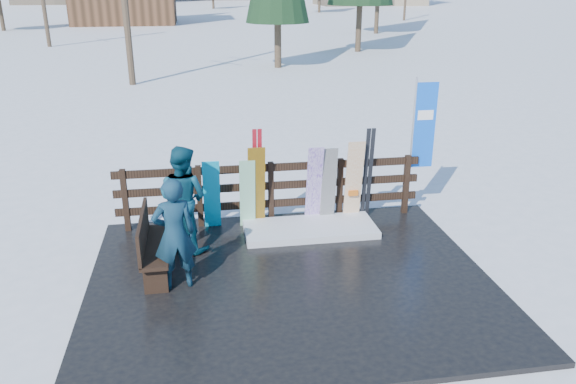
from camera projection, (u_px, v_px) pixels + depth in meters
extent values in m
plane|color=white|center=(291.00, 283.00, 8.50)|extent=(700.00, 700.00, 0.00)
cube|color=black|center=(291.00, 281.00, 8.49)|extent=(6.00, 5.00, 0.08)
cube|color=black|center=(125.00, 200.00, 9.91)|extent=(0.10, 0.10, 1.15)
cube|color=black|center=(200.00, 196.00, 10.11)|extent=(0.10, 0.10, 1.15)
cube|color=black|center=(271.00, 192.00, 10.30)|extent=(0.10, 0.10, 1.15)
cube|color=black|center=(340.00, 188.00, 10.49)|extent=(0.10, 0.10, 1.15)
cube|color=black|center=(406.00, 184.00, 10.69)|extent=(0.10, 0.10, 1.15)
cube|color=black|center=(271.00, 203.00, 10.38)|extent=(5.60, 0.05, 0.14)
cube|color=black|center=(271.00, 186.00, 10.26)|extent=(5.60, 0.05, 0.14)
cube|color=black|center=(271.00, 168.00, 10.13)|extent=(5.60, 0.05, 0.14)
cube|color=white|center=(310.00, 229.00, 10.02)|extent=(2.33, 1.00, 0.12)
cube|color=black|center=(157.00, 246.00, 8.49)|extent=(0.40, 1.50, 0.06)
cube|color=black|center=(156.00, 279.00, 8.02)|extent=(0.34, 0.06, 0.45)
cube|color=black|center=(160.00, 243.00, 9.12)|extent=(0.34, 0.06, 0.45)
cube|color=black|center=(143.00, 231.00, 8.37)|extent=(0.05, 1.50, 0.50)
cube|color=#08B5E1|center=(212.00, 195.00, 9.90)|extent=(0.30, 0.36, 1.34)
cube|color=white|center=(247.00, 194.00, 10.00)|extent=(0.28, 0.23, 1.31)
cube|color=orange|center=(256.00, 187.00, 9.99)|extent=(0.31, 0.29, 1.54)
cube|color=white|center=(314.00, 185.00, 10.15)|extent=(0.28, 0.33, 1.50)
cube|color=black|center=(329.00, 185.00, 10.20)|extent=(0.27, 0.21, 1.45)
cube|color=white|center=(354.00, 181.00, 10.25)|extent=(0.31, 0.25, 1.56)
cube|color=maroon|center=(255.00, 178.00, 9.99)|extent=(0.07, 0.22, 1.84)
cube|color=maroon|center=(260.00, 178.00, 10.01)|extent=(0.07, 0.22, 1.84)
cube|color=black|center=(365.00, 174.00, 10.31)|extent=(0.08, 0.19, 1.76)
cube|color=black|center=(370.00, 174.00, 10.33)|extent=(0.08, 0.19, 1.76)
cylinder|color=silver|center=(411.00, 147.00, 10.49)|extent=(0.04, 0.04, 2.60)
cube|color=blue|center=(424.00, 126.00, 10.38)|extent=(0.42, 0.02, 1.60)
imported|color=#144351|center=(174.00, 234.00, 7.97)|extent=(0.68, 0.51, 1.68)
imported|color=navy|center=(183.00, 199.00, 9.14)|extent=(1.09, 1.03, 1.78)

